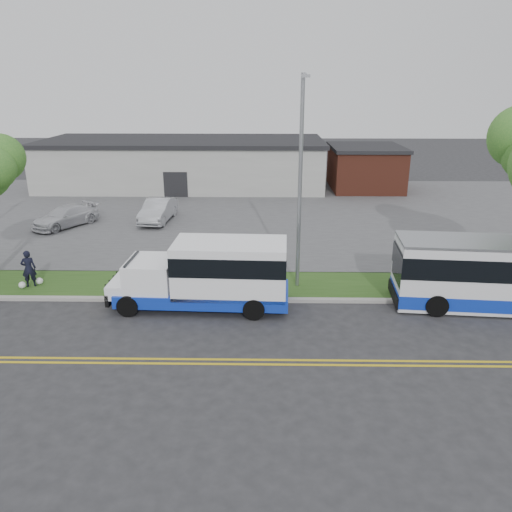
{
  "coord_description": "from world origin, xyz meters",
  "views": [
    {
      "loc": [
        1.41,
        -19.17,
        9.2
      ],
      "look_at": [
        1.05,
        2.65,
        1.6
      ],
      "focal_mm": 35.0,
      "sensor_mm": 36.0,
      "label": 1
    }
  ],
  "objects_px": {
    "pedestrian": "(29,269)",
    "parked_car_b": "(66,217)",
    "shuttle_bus": "(213,273)",
    "streetlight_near": "(300,178)",
    "parked_car_a": "(158,210)"
  },
  "relations": [
    {
      "from": "streetlight_near",
      "to": "pedestrian",
      "type": "xyz_separation_m",
      "value": [
        -12.59,
        -0.28,
        -4.25
      ]
    },
    {
      "from": "pedestrian",
      "to": "shuttle_bus",
      "type": "bearing_deg",
      "value": 149.44
    },
    {
      "from": "shuttle_bus",
      "to": "pedestrian",
      "type": "height_order",
      "value": "shuttle_bus"
    },
    {
      "from": "parked_car_a",
      "to": "pedestrian",
      "type": "bearing_deg",
      "value": -102.85
    },
    {
      "from": "streetlight_near",
      "to": "parked_car_b",
      "type": "bearing_deg",
      "value": 145.72
    },
    {
      "from": "pedestrian",
      "to": "parked_car_b",
      "type": "distance_m",
      "value": 10.63
    },
    {
      "from": "streetlight_near",
      "to": "parked_car_a",
      "type": "height_order",
      "value": "streetlight_near"
    },
    {
      "from": "parked_car_b",
      "to": "pedestrian",
      "type": "bearing_deg",
      "value": -45.39
    },
    {
      "from": "streetlight_near",
      "to": "parked_car_a",
      "type": "xyz_separation_m",
      "value": [
        -8.92,
        11.48,
        -4.36
      ]
    },
    {
      "from": "shuttle_bus",
      "to": "parked_car_b",
      "type": "relative_size",
      "value": 1.69
    },
    {
      "from": "streetlight_near",
      "to": "pedestrian",
      "type": "relative_size",
      "value": 5.36
    },
    {
      "from": "streetlight_near",
      "to": "shuttle_bus",
      "type": "xyz_separation_m",
      "value": [
        -3.76,
        -2.16,
        -3.66
      ]
    },
    {
      "from": "streetlight_near",
      "to": "pedestrian",
      "type": "bearing_deg",
      "value": -178.74
    },
    {
      "from": "pedestrian",
      "to": "parked_car_b",
      "type": "bearing_deg",
      "value": -96.35
    },
    {
      "from": "pedestrian",
      "to": "parked_car_a",
      "type": "height_order",
      "value": "pedestrian"
    }
  ]
}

